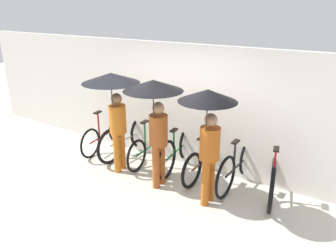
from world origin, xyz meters
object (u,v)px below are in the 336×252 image
Objects in this scene: pedestrian_center at (155,105)px; parked_bicycle_0 at (105,134)px; parked_bicycle_3 at (178,149)px; pedestrian_leading at (113,94)px; pedestrian_trailing at (208,119)px; parked_bicycle_5 at (238,165)px; parked_bicycle_1 at (127,138)px; parked_bicycle_6 at (273,174)px; parked_bicycle_2 at (150,146)px; parked_bicycle_4 at (205,159)px.

parked_bicycle_0 is at bearing -23.00° from pedestrian_center.
parked_bicycle_3 is 0.89× the size of pedestrian_leading.
pedestrian_trailing is (1.94, -0.10, -0.08)m from pedestrian_leading.
parked_bicycle_1 is at bearing 92.75° from parked_bicycle_5.
parked_bicycle_6 is at bearing -129.89° from pedestrian_trailing.
parked_bicycle_6 is at bearing -170.72° from pedestrian_leading.
parked_bicycle_2 reaches higher than parked_bicycle_0.
parked_bicycle_0 is 0.85× the size of pedestrian_leading.
pedestrian_leading is 1.01× the size of pedestrian_trailing.
parked_bicycle_2 is 1.88m from parked_bicycle_5.
parked_bicycle_1 is 0.91× the size of pedestrian_leading.
parked_bicycle_1 is 2.50m from parked_bicycle_5.
pedestrian_trailing is at bearing 168.94° from parked_bicycle_5.
parked_bicycle_3 reaches higher than parked_bicycle_0.
parked_bicycle_6 reaches higher than parked_bicycle_1.
pedestrian_trailing is (2.30, -0.84, 1.09)m from parked_bicycle_1.
pedestrian_leading reaches higher than parked_bicycle_2.
parked_bicycle_4 is (1.25, 0.04, -0.01)m from parked_bicycle_2.
pedestrian_trailing reaches higher than parked_bicycle_2.
parked_bicycle_4 is 0.93× the size of parked_bicycle_6.
pedestrian_trailing reaches higher than parked_bicycle_5.
parked_bicycle_0 is 3.75m from parked_bicycle_6.
parked_bicycle_0 is at bearing 78.43° from parked_bicycle_6.
parked_bicycle_1 is at bearing -17.99° from pedestrian_trailing.
pedestrian_center is at bearing 168.23° from pedestrian_leading.
parked_bicycle_2 is 1.25m from parked_bicycle_4.
parked_bicycle_1 is at bearing 78.26° from parked_bicycle_6.
pedestrian_trailing is at bearing -113.38° from parked_bicycle_0.
parked_bicycle_5 is 0.89× the size of pedestrian_leading.
parked_bicycle_1 is at bearing -95.43° from parked_bicycle_0.
pedestrian_trailing is (-0.82, -0.92, 1.10)m from parked_bicycle_6.
parked_bicycle_3 is at bearing 90.56° from parked_bicycle_4.
parked_bicycle_6 is 3.12m from pedestrian_leading.
parked_bicycle_0 is 1.03× the size of parked_bicycle_2.
pedestrian_center is at bearing -120.66° from parked_bicycle_1.
parked_bicycle_2 is 1.60m from pedestrian_center.
pedestrian_center is at bearing 128.09° from parked_bicycle_5.
parked_bicycle_1 is at bearing 86.27° from parked_bicycle_3.
parked_bicycle_4 is at bearing 93.69° from parked_bicycle_5.
parked_bicycle_3 is 0.63m from parked_bicycle_4.
pedestrian_center is (0.07, -0.87, 1.15)m from parked_bicycle_3.
parked_bicycle_6 reaches higher than parked_bicycle_4.
parked_bicycle_4 is (0.63, -0.02, -0.05)m from parked_bicycle_3.
parked_bicycle_1 is 0.91× the size of pedestrian_center.
parked_bicycle_5 is at bearing -91.65° from parked_bicycle_2.
parked_bicycle_3 is 1.87m from parked_bicycle_6.
pedestrian_trailing is at bearing -151.22° from parked_bicycle_4.
parked_bicycle_1 is 1.01× the size of parked_bicycle_6.
parked_bicycle_2 is at bearing -90.82° from parked_bicycle_1.
parked_bicycle_5 is (1.25, -0.00, 0.00)m from parked_bicycle_3.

